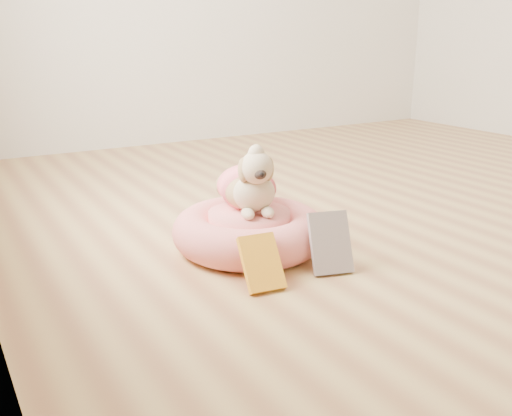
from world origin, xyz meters
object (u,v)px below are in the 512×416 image
pet_bed (249,231)px  book_white (330,243)px  dog (249,174)px  book_yellow (262,263)px

pet_bed → book_white: 0.35m
book_white → dog: bearing=124.6°
dog → book_yellow: (-0.15, -0.35, -0.20)m
book_yellow → dog: bearing=73.6°
pet_bed → book_yellow: 0.34m
pet_bed → book_yellow: (-0.13, -0.31, 0.01)m
book_yellow → book_white: bearing=5.8°
book_white → book_yellow: bearing=-165.8°
book_white → pet_bed: bearing=128.9°
dog → book_white: dog is taller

